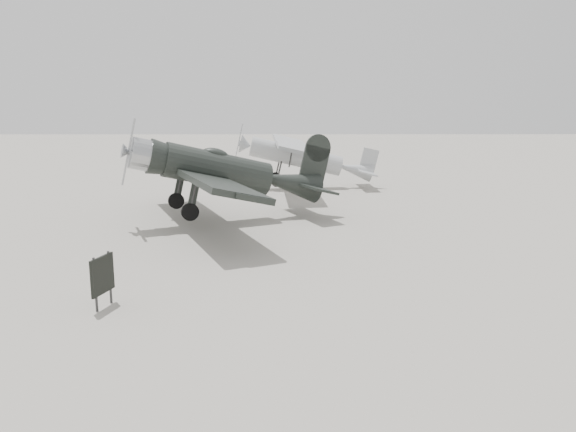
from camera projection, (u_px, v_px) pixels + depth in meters
name	position (u px, v px, depth m)	size (l,w,h in m)	color
ground	(289.00, 278.00, 16.51)	(160.00, 160.00, 0.00)	gray
lowwing_monoplane	(227.00, 172.00, 24.08)	(9.34, 12.42, 4.07)	black
highwing_monoplane	(302.00, 153.00, 33.86)	(8.45, 11.89, 3.38)	#A7AAAC
sign_board	(102.00, 276.00, 13.98)	(0.31, 0.94, 1.37)	#333333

